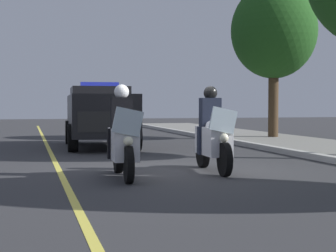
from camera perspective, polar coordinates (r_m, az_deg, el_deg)
name	(u,v)px	position (r m, az deg, el deg)	size (l,w,h in m)	color
ground_plane	(170,170)	(10.97, 0.26, -4.74)	(80.00, 80.00, 0.00)	#333335
lane_stripe_center	(61,174)	(10.62, -11.36, -5.00)	(48.00, 0.12, 0.01)	#E0D14C
police_motorcycle_lead_left	(123,140)	(9.87, -4.83, -1.46)	(2.14, 0.59, 1.72)	black
police_motorcycle_lead_right	(213,137)	(10.74, 4.80, -1.16)	(2.14, 0.59, 1.72)	black
police_suv	(100,113)	(16.99, -7.26, 1.34)	(4.99, 2.26, 2.05)	black
tree_far_back	(274,31)	(21.22, 11.21, 9.86)	(3.29, 3.29, 5.91)	#42301E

